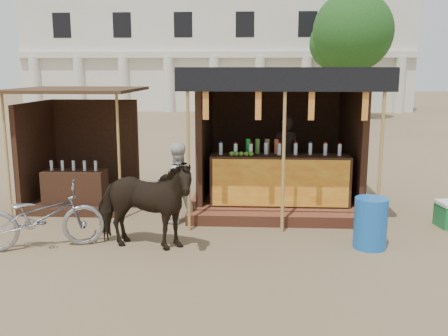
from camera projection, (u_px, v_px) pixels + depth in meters
name	position (u px, v px, depth m)	size (l,w,h in m)	color
ground	(218.00, 265.00, 7.11)	(120.00, 120.00, 0.00)	#846B4C
main_stall	(278.00, 156.00, 10.15)	(3.60, 3.61, 2.78)	brown
secondary_stall	(75.00, 163.00, 10.28)	(2.40, 2.40, 2.38)	#3A2215
cow	(143.00, 205.00, 7.63)	(0.76, 1.67, 1.41)	black
motorbike	(40.00, 217.00, 7.71)	(0.67, 1.92, 1.01)	gray
bystander	(177.00, 183.00, 8.97)	(0.72, 0.56, 1.47)	silver
blue_barrel	(371.00, 223.00, 7.74)	(0.51, 0.51, 0.80)	blue
background_building	(218.00, 52.00, 35.78)	(26.00, 7.45, 8.18)	silver
tree	(349.00, 35.00, 27.60)	(4.50, 4.40, 7.00)	#382314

